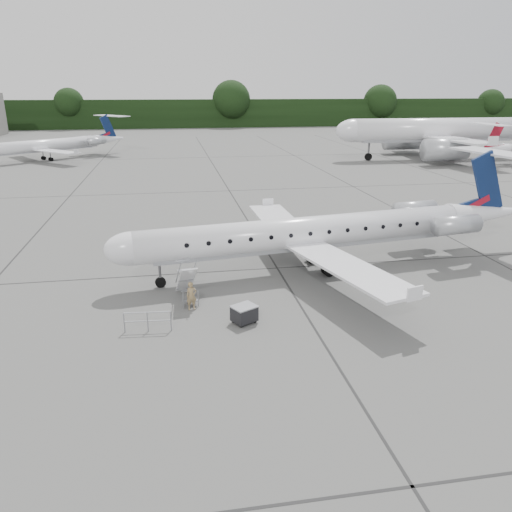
{
  "coord_description": "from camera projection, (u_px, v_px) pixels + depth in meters",
  "views": [
    {
      "loc": [
        -9.65,
        -23.01,
        11.08
      ],
      "look_at": [
        -5.24,
        2.67,
        2.3
      ],
      "focal_mm": 35.0,
      "sensor_mm": 36.0,
      "label": 1
    }
  ],
  "objects": [
    {
      "name": "bg_narrowbody",
      "position": [
        438.0,
        118.0,
        80.33
      ],
      "size": [
        36.55,
        26.49,
        13.03
      ],
      "primitive_type": null,
      "rotation": [
        0.0,
        0.0,
        -0.01
      ],
      "color": "white",
      "rests_on": "ground"
    },
    {
      "name": "baggage_cart",
      "position": [
        244.0,
        314.0,
        24.68
      ],
      "size": [
        1.41,
        1.33,
        0.97
      ],
      "primitive_type": null,
      "rotation": [
        0.0,
        0.0,
        0.5
      ],
      "color": "black",
      "rests_on": "ground"
    },
    {
      "name": "treeline",
      "position": [
        200.0,
        114.0,
        146.72
      ],
      "size": [
        260.0,
        4.0,
        8.0
      ],
      "primitive_type": "cube",
      "color": "black",
      "rests_on": "ground"
    },
    {
      "name": "passenger",
      "position": [
        192.0,
        296.0,
        26.11
      ],
      "size": [
        0.61,
        0.46,
        1.52
      ],
      "primitive_type": "imported",
      "rotation": [
        0.0,
        0.0,
        0.2
      ],
      "color": "#90774E",
      "rests_on": "ground"
    },
    {
      "name": "ground",
      "position": [
        361.0,
        307.0,
        26.58
      ],
      "size": [
        320.0,
        320.0,
        0.0
      ],
      "primitive_type": "plane",
      "color": "#5B5B59",
      "rests_on": "ground"
    },
    {
      "name": "bg_regional_left",
      "position": [
        39.0,
        140.0,
        78.82
      ],
      "size": [
        31.31,
        30.26,
        6.68
      ],
      "primitive_type": null,
      "rotation": [
        0.0,
        0.0,
        0.68
      ],
      "color": "white",
      "rests_on": "ground"
    },
    {
      "name": "airstair",
      "position": [
        186.0,
        281.0,
        27.23
      ],
      "size": [
        1.2,
        2.52,
        2.19
      ],
      "primitive_type": null,
      "rotation": [
        0.0,
        0.0,
        0.15
      ],
      "color": "white",
      "rests_on": "ground"
    },
    {
      "name": "safety_railing",
      "position": [
        148.0,
        322.0,
        23.79
      ],
      "size": [
        2.2,
        0.27,
        1.0
      ],
      "primitive_type": null,
      "rotation": [
        0.0,
        0.0,
        -0.09
      ],
      "color": "gray",
      "rests_on": "ground"
    },
    {
      "name": "main_regional_jet",
      "position": [
        307.0,
        217.0,
        30.86
      ],
      "size": [
        29.93,
        23.5,
        7.0
      ],
      "primitive_type": null,
      "rotation": [
        0.0,
        0.0,
        0.15
      ],
      "color": "white",
      "rests_on": "ground"
    }
  ]
}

